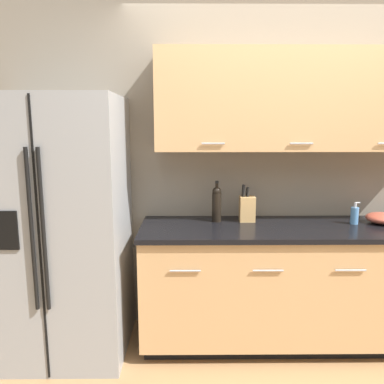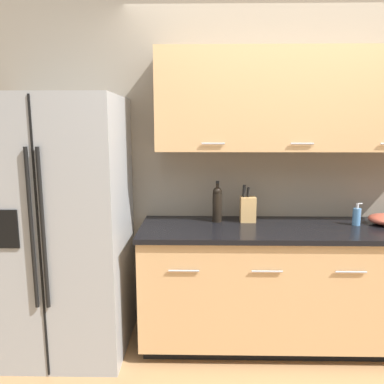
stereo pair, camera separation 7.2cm
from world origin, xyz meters
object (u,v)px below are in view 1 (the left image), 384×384
at_px(refrigerator, 60,228).
at_px(mixing_bowl, 382,218).
at_px(wine_bottle, 217,203).
at_px(knife_block, 247,208).
at_px(soap_dispenser, 354,215).

relative_size(refrigerator, mixing_bowl, 7.88).
distance_m(refrigerator, wine_bottle, 1.14).
bearing_deg(wine_bottle, mixing_bowl, -3.06).
distance_m(refrigerator, mixing_bowl, 2.34).
height_order(refrigerator, wine_bottle, refrigerator).
xyz_separation_m(refrigerator, knife_block, (1.34, 0.20, 0.10)).
relative_size(refrigerator, wine_bottle, 5.83).
xyz_separation_m(wine_bottle, soap_dispenser, (1.01, -0.08, -0.07)).
bearing_deg(soap_dispenser, refrigerator, -176.97).
height_order(refrigerator, knife_block, refrigerator).
xyz_separation_m(soap_dispenser, mixing_bowl, (0.21, 0.01, -0.03)).
height_order(refrigerator, mixing_bowl, refrigerator).
bearing_deg(wine_bottle, knife_block, 1.11).
bearing_deg(wine_bottle, refrigerator, -170.23).
bearing_deg(wine_bottle, soap_dispenser, -4.48).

